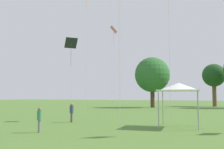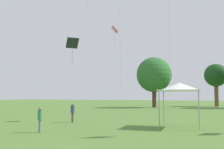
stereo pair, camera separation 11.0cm
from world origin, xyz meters
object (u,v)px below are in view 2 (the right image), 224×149
at_px(kite_7, 115,33).
at_px(person_standing_2, 73,111).
at_px(kite_5, 72,44).
at_px(distant_tree_3, 154,75).
at_px(distant_tree_2, 216,76).
at_px(person_standing_3, 40,117).
at_px(canopy_tent, 179,87).

bearing_deg(kite_7, person_standing_2, 151.84).
distance_m(kite_5, distant_tree_3, 27.11).
distance_m(kite_5, kite_7, 7.19).
bearing_deg(distant_tree_2, person_standing_2, -99.44).
height_order(person_standing_2, person_standing_3, person_standing_2).
xyz_separation_m(person_standing_2, canopy_tent, (9.09, 0.44, 1.89)).
xyz_separation_m(kite_5, kite_7, (6.74, -2.51, 0.01)).
distance_m(canopy_tent, distant_tree_2, 44.02).
xyz_separation_m(person_standing_2, kite_5, (-4.31, 5.76, 7.25)).
bearing_deg(kite_7, person_standing_3, -174.04).
bearing_deg(canopy_tent, kite_7, 157.10).
bearing_deg(person_standing_3, person_standing_2, -30.31).
relative_size(person_standing_3, kite_7, 0.17).
xyz_separation_m(kite_5, distant_tree_2, (11.66, 38.48, -1.35)).
relative_size(person_standing_2, person_standing_3, 1.07).
xyz_separation_m(person_standing_3, distant_tree_2, (5.37, 50.42, 5.96)).
distance_m(person_standing_3, distant_tree_3, 39.77).
relative_size(person_standing_2, distant_tree_2, 0.17).
bearing_deg(person_standing_2, kite_7, -95.84).
bearing_deg(person_standing_3, kite_5, -20.38).
distance_m(person_standing_2, distant_tree_2, 45.24).
height_order(canopy_tent, kite_5, kite_5).
bearing_deg(distant_tree_3, kite_7, -78.85).
bearing_deg(canopy_tent, person_standing_2, -177.24).
xyz_separation_m(person_standing_3, distant_tree_3, (-5.38, 38.99, 5.73)).
bearing_deg(person_standing_2, person_standing_3, 138.84).
bearing_deg(canopy_tent, person_standing_3, -137.03).
distance_m(kite_5, distant_tree_2, 40.23).
distance_m(canopy_tent, kite_5, 15.38).
relative_size(person_standing_2, kite_7, 0.19).
xyz_separation_m(kite_7, distant_tree_2, (4.93, 40.99, -1.36)).
bearing_deg(person_standing_2, canopy_tent, -146.27).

